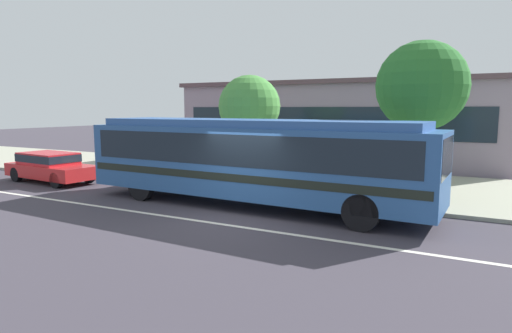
{
  "coord_description": "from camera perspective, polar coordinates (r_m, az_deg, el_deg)",
  "views": [
    {
      "loc": [
        6.31,
        -10.78,
        3.2
      ],
      "look_at": [
        -0.34,
        1.79,
        1.3
      ],
      "focal_mm": 30.57,
      "sensor_mm": 36.0,
      "label": 1
    }
  ],
  "objects": [
    {
      "name": "ground_plane",
      "position": [
        12.9,
        -2.41,
        -6.76
      ],
      "size": [
        120.0,
        120.0,
        0.0
      ],
      "primitive_type": "plane",
      "color": "#3D3842"
    },
    {
      "name": "sidewalk_slab",
      "position": [
        19.09,
        8.19,
        -1.94
      ],
      "size": [
        60.0,
        8.0,
        0.12
      ],
      "primitive_type": "cube",
      "color": "#9F9F8B",
      "rests_on": "ground_plane"
    },
    {
      "name": "lane_stripe_center",
      "position": [
        12.24,
        -4.31,
        -7.56
      ],
      "size": [
        56.0,
        0.16,
        0.01
      ],
      "primitive_type": "cube",
      "color": "silver",
      "rests_on": "ground_plane"
    },
    {
      "name": "transit_bus",
      "position": [
        14.19,
        -0.65,
        1.36
      ],
      "size": [
        11.91,
        2.96,
        2.84
      ],
      "color": "#2A5592",
      "rests_on": "ground_plane"
    },
    {
      "name": "sedan_behind_bus",
      "position": [
        21.01,
        -25.3,
        0.1
      ],
      "size": [
        4.57,
        2.08,
        1.29
      ],
      "color": "red",
      "rests_on": "ground_plane"
    },
    {
      "name": "pedestrian_waiting_near_sign",
      "position": [
        15.37,
        8.34,
        -0.22
      ],
      "size": [
        0.44,
        0.44,
        1.72
      ],
      "color": "#20264F",
      "rests_on": "sidewalk_slab"
    },
    {
      "name": "pedestrian_walking_along_curb",
      "position": [
        15.88,
        20.08,
        -0.44
      ],
      "size": [
        0.46,
        0.46,
        1.69
      ],
      "color": "#7A6557",
      "rests_on": "sidewalk_slab"
    },
    {
      "name": "bus_stop_sign",
      "position": [
        15.0,
        14.2,
        1.37
      ],
      "size": [
        0.09,
        0.44,
        2.35
      ],
      "color": "gray",
      "rests_on": "sidewalk_slab"
    },
    {
      "name": "street_tree_near_stop",
      "position": [
        19.49,
        -0.86,
        7.84
      ],
      "size": [
        2.75,
        2.75,
        4.55
      ],
      "color": "brown",
      "rests_on": "sidewalk_slab"
    },
    {
      "name": "street_tree_mid_block",
      "position": [
        16.32,
        20.85,
        9.74
      ],
      "size": [
        3.1,
        3.1,
        5.4
      ],
      "color": "brown",
      "rests_on": "sidewalk_slab"
    },
    {
      "name": "station_building",
      "position": [
        26.46,
        10.75,
        5.69
      ],
      "size": [
        18.35,
        6.66,
        4.73
      ],
      "color": "gray",
      "rests_on": "ground_plane"
    }
  ]
}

